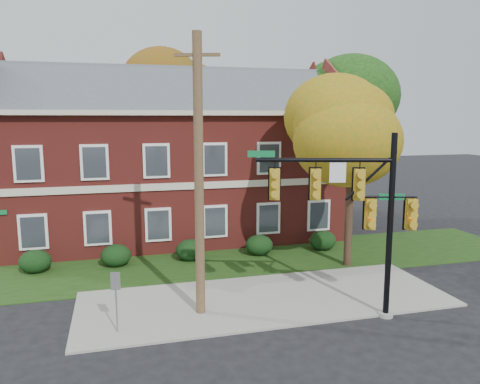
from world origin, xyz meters
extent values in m
plane|color=black|center=(0.00, 0.00, 0.00)|extent=(120.00, 120.00, 0.00)
cube|color=gray|center=(0.00, 1.00, 0.04)|extent=(14.00, 5.00, 0.08)
cube|color=#193811|center=(0.00, 6.00, 0.02)|extent=(30.00, 6.00, 0.04)
cube|color=maroon|center=(-2.00, 12.00, 3.50)|extent=(18.00, 8.00, 7.00)
cube|color=beige|center=(-2.00, 12.00, 7.12)|extent=(18.80, 8.80, 0.24)
cube|color=beige|center=(-2.00, 7.97, 3.50)|extent=(18.00, 0.12, 0.35)
ellipsoid|color=black|center=(-9.00, 6.70, 0.53)|extent=(1.40, 1.26, 1.05)
ellipsoid|color=black|center=(-5.50, 6.70, 0.53)|extent=(1.40, 1.26, 1.05)
ellipsoid|color=black|center=(-2.00, 6.70, 0.53)|extent=(1.40, 1.26, 1.05)
ellipsoid|color=black|center=(1.50, 6.70, 0.53)|extent=(1.40, 1.26, 1.05)
ellipsoid|color=black|center=(5.00, 6.70, 0.53)|extent=(1.40, 1.26, 1.05)
cylinder|color=black|center=(5.00, 4.00, 2.88)|extent=(0.36, 0.36, 5.76)
ellipsoid|color=#B5730F|center=(5.00, 4.00, 6.48)|extent=(4.25, 4.25, 3.60)
ellipsoid|color=#B5730F|center=(5.62, 3.62, 7.08)|extent=(3.50, 3.50, 3.00)
cylinder|color=black|center=(9.00, 13.00, 3.52)|extent=(0.36, 0.36, 7.04)
ellipsoid|color=black|center=(9.00, 13.00, 7.92)|extent=(5.95, 5.95, 5.04)
ellipsoid|color=black|center=(9.88, 12.47, 8.52)|extent=(4.90, 4.90, 4.20)
cylinder|color=black|center=(-1.00, 20.00, 3.84)|extent=(0.36, 0.36, 7.68)
ellipsoid|color=#9D270D|center=(-1.00, 20.00, 8.64)|extent=(6.46, 6.46, 5.47)
ellipsoid|color=#9D270D|center=(-0.05, 19.43, 9.24)|extent=(5.32, 5.32, 4.56)
cylinder|color=gray|center=(3.58, -1.50, 0.07)|extent=(0.51, 0.51, 0.15)
cylinder|color=black|center=(3.58, -1.50, 3.20)|extent=(0.25, 0.25, 6.40)
cylinder|color=black|center=(1.39, -0.84, 5.49)|extent=(4.42, 1.45, 0.15)
cylinder|color=black|center=(3.58, -1.50, 4.25)|extent=(1.60, 0.54, 0.07)
cube|color=#B0871C|center=(-0.18, -0.37, 4.66)|extent=(0.46, 0.38, 1.06)
cube|color=#B0871C|center=(1.13, -0.77, 4.66)|extent=(0.46, 0.38, 1.06)
cube|color=#B0871C|center=(2.53, -1.19, 4.66)|extent=(0.46, 0.38, 1.06)
cube|color=silver|center=(1.83, -0.98, 5.08)|extent=(0.54, 0.19, 0.69)
cube|color=#0D6933|center=(-0.62, -0.24, 5.69)|extent=(0.89, 0.30, 0.22)
cube|color=#B0871C|center=(2.93, -1.30, 3.66)|extent=(0.46, 0.38, 1.06)
cube|color=#B0871C|center=(4.24, -1.70, 3.66)|extent=(0.46, 0.38, 1.06)
cube|color=#0D6933|center=(3.58, -1.50, 4.25)|extent=(0.84, 0.28, 0.21)
cylinder|color=brown|center=(-2.64, 0.37, 4.83)|extent=(0.41, 0.41, 9.66)
cube|color=brown|center=(-2.64, 0.37, 8.91)|extent=(1.46, 0.58, 0.11)
cylinder|color=slate|center=(-5.50, -0.48, 1.03)|extent=(0.07, 0.07, 2.06)
cube|color=slate|center=(-5.50, -0.48, 1.78)|extent=(0.30, 0.10, 0.58)
camera|label=1|loc=(-5.35, -15.14, 6.88)|focal=35.00mm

